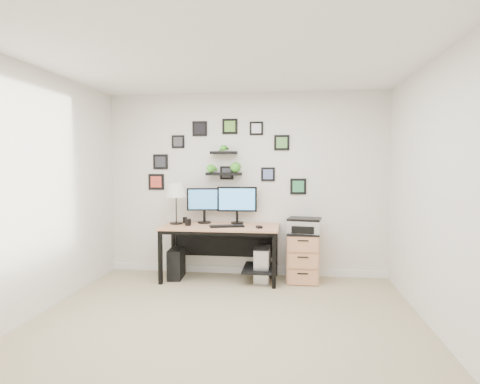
# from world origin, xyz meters

# --- Properties ---
(room) EXTENTS (4.00, 4.00, 4.00)m
(room) POSITION_xyz_m (0.00, 1.98, 0.05)
(room) COLOR tan
(room) RESTS_ON ground
(desk) EXTENTS (1.60, 0.70, 0.75)m
(desk) POSITION_xyz_m (-0.27, 1.67, 0.63)
(desk) COLOR tan
(desk) RESTS_ON ground
(monitor_left) EXTENTS (0.49, 0.22, 0.50)m
(monitor_left) POSITION_xyz_m (-0.57, 1.84, 1.04)
(monitor_left) COLOR black
(monitor_left) RESTS_ON desk
(monitor_right) EXTENTS (0.56, 0.19, 0.52)m
(monitor_right) POSITION_xyz_m (-0.11, 1.86, 1.06)
(monitor_right) COLOR black
(monitor_right) RESTS_ON desk
(keyboard) EXTENTS (0.48, 0.27, 0.02)m
(keyboard) POSITION_xyz_m (-0.20, 1.53, 0.76)
(keyboard) COLOR black
(keyboard) RESTS_ON desk
(mouse) EXTENTS (0.10, 0.12, 0.03)m
(mouse) POSITION_xyz_m (0.24, 1.49, 0.77)
(mouse) COLOR black
(mouse) RESTS_ON desk
(table_lamp) EXTENTS (0.28, 0.28, 0.58)m
(table_lamp) POSITION_xyz_m (-0.95, 1.72, 1.21)
(table_lamp) COLOR black
(table_lamp) RESTS_ON desk
(mug) EXTENTS (0.08, 0.08, 0.09)m
(mug) POSITION_xyz_m (-0.74, 1.59, 0.80)
(mug) COLOR black
(mug) RESTS_ON desk
(pen_cup) EXTENTS (0.07, 0.07, 0.08)m
(pen_cup) POSITION_xyz_m (-0.85, 1.81, 0.79)
(pen_cup) COLOR black
(pen_cup) RESTS_ON desk
(pc_tower_black) EXTENTS (0.21, 0.42, 0.41)m
(pc_tower_black) POSITION_xyz_m (-0.93, 1.64, 0.21)
(pc_tower_black) COLOR black
(pc_tower_black) RESTS_ON ground
(pc_tower_grey) EXTENTS (0.21, 0.46, 0.46)m
(pc_tower_grey) POSITION_xyz_m (0.27, 1.67, 0.23)
(pc_tower_grey) COLOR gray
(pc_tower_grey) RESTS_ON ground
(file_cabinet) EXTENTS (0.43, 0.53, 0.67)m
(file_cabinet) POSITION_xyz_m (0.81, 1.72, 0.34)
(file_cabinet) COLOR tan
(file_cabinet) RESTS_ON ground
(printer) EXTENTS (0.48, 0.40, 0.20)m
(printer) POSITION_xyz_m (0.83, 1.69, 0.77)
(printer) COLOR silver
(printer) RESTS_ON file_cabinet
(wall_decor) EXTENTS (2.30, 0.18, 1.07)m
(wall_decor) POSITION_xyz_m (-0.30, 1.93, 1.66)
(wall_decor) COLOR black
(wall_decor) RESTS_ON ground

